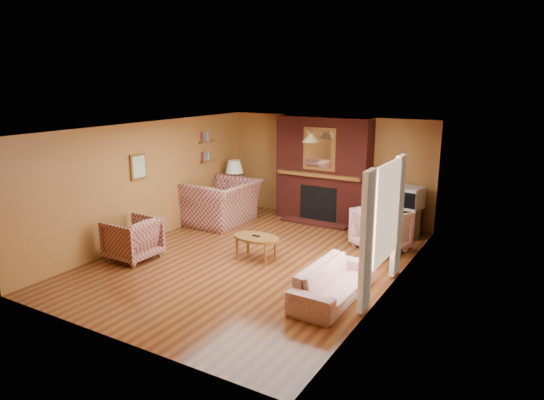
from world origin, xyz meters
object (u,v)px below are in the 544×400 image
Objects in this scene: plaid_loveseat at (222,202)px; crt_tv at (409,198)px; plaid_armchair at (132,239)px; table_lamp at (234,173)px; coffee_table at (256,239)px; fireplace at (323,170)px; tv_stand at (408,222)px; side_table at (235,201)px; floral_armchair at (381,229)px; floral_sofa at (334,282)px.

crt_tv is at bearing 107.25° from plaid_loveseat.
plaid_armchair is 1.19× the size of table_lamp.
plaid_armchair is 2.26m from coffee_table.
tv_stand is (2.05, -0.18, -0.88)m from fireplace.
tv_stand is (4.15, 0.35, -0.70)m from table_lamp.
plaid_armchair is at bearing -87.56° from side_table.
floral_armchair is 1.00× the size of coffee_table.
side_table is 4.20m from crt_tv.
crt_tv reaches higher than plaid_armchair.
fireplace is 1.35× the size of floral_sofa.
table_lamp reaches higher than crt_tv.
coffee_table is 1.27× the size of table_lamp.
fireplace is 2.67× the size of coffee_table.
floral_sofa is 5.17m from table_lamp.
tv_stand is (4.15, 0.35, -0.00)m from side_table.
coffee_table is at bearing -126.29° from crt_tv.
crt_tv is (3.90, 1.20, 0.34)m from plaid_loveseat.
table_lamp is (-4.00, 3.20, 0.74)m from floral_sofa.
plaid_loveseat reaches higher than tv_stand.
plaid_loveseat reaches higher than floral_armchair.
crt_tv reaches higher than floral_armchair.
tv_stand is at bearing 90.00° from crt_tv.
coffee_table is (-1.80, -1.67, -0.02)m from floral_armchair.
fireplace is 4.29m from floral_sofa.
floral_armchair is at bearing 91.99° from plaid_loveseat.
fireplace is 2.35m from floral_armchair.
coffee_table is at bearing 68.52° from floral_sofa.
table_lamp is (-0.15, 3.51, 0.62)m from plaid_armchair.
side_table is (-0.25, 0.85, -0.19)m from plaid_loveseat.
crt_tv is (0.00, -0.01, 0.53)m from tv_stand.
fireplace reaches higher than crt_tv.
fireplace is at bearing 169.52° from tv_stand.
tv_stand reaches higher than coffee_table.
plaid_armchair is 1.46× the size of crt_tv.
side_table reaches higher than tv_stand.
plaid_loveseat is 4.09m from crt_tv.
plaid_loveseat is 2.62× the size of crt_tv.
plaid_loveseat is at bearing 32.38° from floral_armchair.
coffee_table is (-1.87, 0.79, 0.13)m from floral_sofa.
fireplace reaches higher than side_table.
table_lamp is (-2.13, 2.41, 0.62)m from coffee_table.
floral_sofa is (1.90, -3.73, -0.92)m from fireplace.
fireplace is 4.16× the size of crt_tv.
crt_tv is (0.15, 3.54, 0.57)m from floral_sofa.
coffee_table is 3.42m from tv_stand.
fireplace reaches higher than plaid_loveseat.
side_table is at bearing -163.49° from plaid_loveseat.
floral_sofa is (3.75, -2.34, -0.23)m from plaid_loveseat.
side_table is at bearing 131.43° from coffee_table.
table_lamp reaches higher than floral_sofa.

